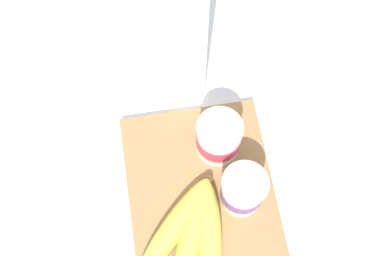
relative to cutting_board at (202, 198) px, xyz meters
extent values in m
plane|color=white|center=(0.00, 0.00, -0.01)|extent=(2.40, 2.40, 0.00)
cube|color=#A37A4C|center=(0.00, 0.00, 0.00)|extent=(0.31, 0.24, 0.02)
cube|color=white|center=(-0.29, 0.01, 0.13)|extent=(0.19, 0.09, 0.28)
cylinder|color=white|center=(-0.08, 0.04, 0.05)|extent=(0.07, 0.07, 0.08)
cylinder|color=#DB384C|center=(-0.08, 0.04, 0.05)|extent=(0.07, 0.07, 0.03)
cylinder|color=silver|center=(-0.08, 0.04, 0.09)|extent=(0.07, 0.07, 0.00)
cylinder|color=white|center=(0.01, 0.06, 0.05)|extent=(0.07, 0.07, 0.08)
cylinder|color=#7A4C99|center=(0.01, 0.06, 0.05)|extent=(0.07, 0.07, 0.03)
cylinder|color=silver|center=(0.01, 0.06, 0.09)|extent=(0.07, 0.07, 0.00)
ellipsoid|color=#DDD74C|center=(0.04, -0.05, 0.03)|extent=(0.16, 0.15, 0.04)
ellipsoid|color=#DDD74C|center=(0.05, -0.02, 0.03)|extent=(0.17, 0.11, 0.04)
ellipsoid|color=#DDD74C|center=(0.06, 0.00, 0.03)|extent=(0.17, 0.06, 0.04)
cylinder|color=brown|center=(-0.02, 0.01, 0.02)|extent=(0.01, 0.01, 0.02)
camera|label=1|loc=(0.20, -0.05, 0.79)|focal=46.30mm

